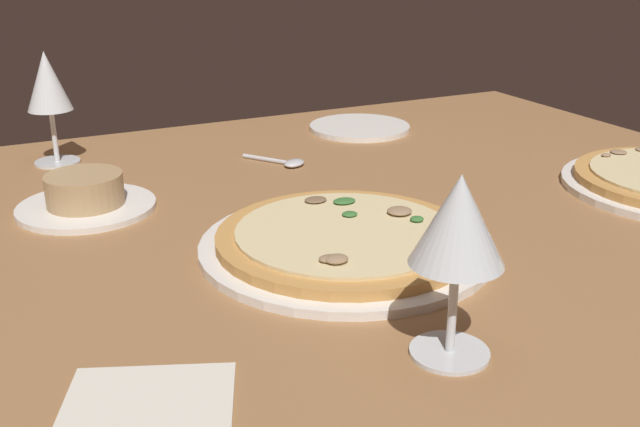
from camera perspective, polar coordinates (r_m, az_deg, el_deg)
dining_table at (r=95.07cm, az=-1.77°, el=-1.93°), size 150.00×110.00×4.00cm
pizza_main at (r=86.29cm, az=1.96°, el=-2.09°), size 33.80×33.80×3.37cm
ramekin_on_saucer at (r=103.13cm, az=-17.41°, el=1.27°), size 18.02×18.02×4.92cm
wine_glass_far at (r=123.21cm, az=-20.00°, el=9.13°), size 7.00×7.00×17.61cm
wine_glass_near at (r=62.24cm, az=10.47°, el=-0.97°), size 8.05×8.05×16.54cm
side_plate at (r=139.32cm, az=3.03°, el=6.56°), size 18.46×18.46×0.90cm
spoon at (r=118.10cm, az=-2.55°, el=3.93°), size 8.17×10.28×1.00cm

